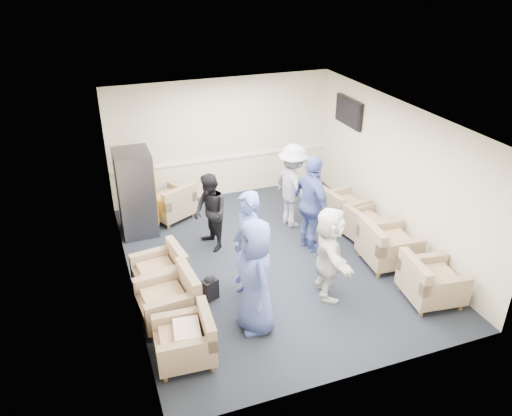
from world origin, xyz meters
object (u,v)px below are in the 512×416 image
object	(u,v)px
armchair_right_midfar	(363,225)
person_back_right	(293,186)
person_mid_right	(312,205)
armchair_right_near	(429,283)
armchair_left_far	(163,272)
vending_machine	(136,193)
person_front_left	(255,277)
armchair_left_near	(188,341)
armchair_right_far	(341,209)
armchair_left_mid	(171,300)
armchair_corner	(172,204)
armchair_right_midnear	(386,247)
person_back_left	(210,213)
person_mid_left	(247,247)
person_front_right	(329,253)

from	to	relation	value
armchair_right_midfar	person_back_right	world-z (taller)	person_back_right
person_mid_right	armchair_right_near	bearing A→B (deg)	-158.52
armchair_left_far	vending_machine	world-z (taller)	vending_machine
person_front_left	person_back_right	distance (m)	3.26
armchair_right_near	armchair_right_midfar	bearing A→B (deg)	6.45
armchair_left_near	armchair_left_far	bearing A→B (deg)	-175.88
armchair_right_far	person_back_right	world-z (taller)	person_back_right
armchair_left_mid	armchair_left_far	distance (m)	0.83
armchair_right_near	armchair_corner	world-z (taller)	armchair_right_near
armchair_right_midnear	armchair_right_far	bearing A→B (deg)	4.82
armchair_right_midfar	person_back_left	size ratio (longest dim) A/B	0.57
armchair_left_mid	armchair_right_midfar	bearing A→B (deg)	99.95
person_front_left	person_mid_left	size ratio (longest dim) A/B	0.96
armchair_left_near	armchair_right_near	distance (m)	3.92
armchair_right_midnear	person_mid_left	size ratio (longest dim) A/B	0.51
armchair_left_near	person_front_right	size ratio (longest dim) A/B	0.52
armchair_right_near	person_mid_right	xyz separation A→B (m)	(-1.09, 2.09, 0.60)
person_mid_right	person_back_right	bearing A→B (deg)	-9.65
armchair_right_far	person_back_left	xyz separation A→B (m)	(-2.77, -0.02, 0.42)
armchair_right_midfar	person_mid_right	size ratio (longest dim) A/B	0.45
person_back_left	person_mid_right	distance (m)	1.88
vending_machine	person_back_left	world-z (taller)	vending_machine
person_back_right	armchair_left_mid	bearing A→B (deg)	115.70
person_back_right	person_mid_right	bearing A→B (deg)	166.31
person_mid_right	armchair_corner	bearing A→B (deg)	40.47
armchair_left_far	person_mid_right	bearing A→B (deg)	87.80
person_front_left	person_back_right	bearing A→B (deg)	145.02
vending_machine	armchair_corner	bearing A→B (deg)	23.05
armchair_right_midfar	armchair_left_near	bearing A→B (deg)	109.45
armchair_left_mid	person_front_left	distance (m)	1.40
armchair_right_near	person_back_right	distance (m)	3.28
armchair_right_midnear	person_mid_left	bearing A→B (deg)	95.72
armchair_right_far	armchair_left_far	bearing A→B (deg)	95.48
armchair_right_midnear	armchair_left_mid	bearing A→B (deg)	97.28
person_mid_right	armchair_left_far	bearing A→B (deg)	89.92
armchair_right_far	vending_machine	distance (m)	4.14
armchair_corner	person_front_left	distance (m)	3.90
person_back_left	armchair_right_far	bearing A→B (deg)	79.33
armchair_left_near	armchair_right_far	world-z (taller)	armchair_right_far
armchair_left_far	person_back_right	distance (m)	3.22
armchair_left_near	person_back_left	bearing A→B (deg)	161.95
armchair_right_midfar	person_mid_right	xyz separation A→B (m)	(-1.12, 0.02, 0.64)
armchair_left_near	person_front_right	bearing A→B (deg)	109.01
person_front_left	armchair_right_far	bearing A→B (deg)	129.76
armchair_left_far	vending_machine	xyz separation A→B (m)	(-0.09, 2.09, 0.54)
person_back_right	armchair_right_midnear	bearing A→B (deg)	-163.17
armchair_left_far	armchair_right_far	world-z (taller)	armchair_right_far
armchair_left_mid	armchair_right_near	xyz separation A→B (m)	(3.96, -0.96, -0.00)
armchair_right_far	person_mid_left	world-z (taller)	person_mid_left
person_back_right	person_front_left	bearing A→B (deg)	136.49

